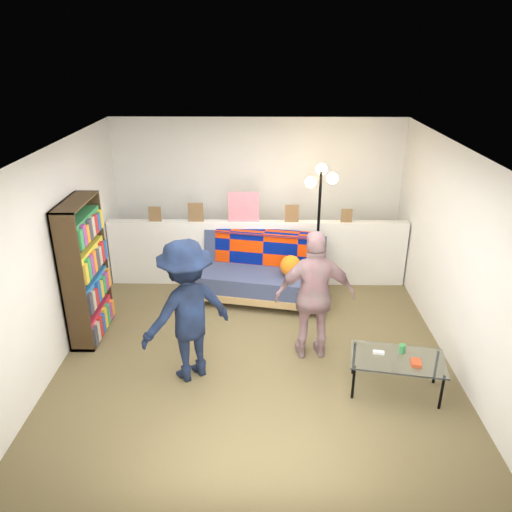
{
  "coord_description": "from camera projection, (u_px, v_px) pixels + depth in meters",
  "views": [
    {
      "loc": [
        0.08,
        -5.13,
        3.45
      ],
      "look_at": [
        0.0,
        0.4,
        1.05
      ],
      "focal_mm": 35.0,
      "sensor_mm": 36.0,
      "label": 1
    }
  ],
  "objects": [
    {
      "name": "bookshelf",
      "position": [
        85.0,
        275.0,
        6.07
      ],
      "size": [
        0.29,
        0.88,
        1.76
      ],
      "color": "#322110",
      "rests_on": "ground"
    },
    {
      "name": "person_right",
      "position": [
        315.0,
        296.0,
        5.66
      ],
      "size": [
        0.94,
        0.44,
        1.56
      ],
      "primitive_type": "imported",
      "rotation": [
        0.0,
        0.0,
        3.21
      ],
      "color": "#D08793",
      "rests_on": "ground"
    },
    {
      "name": "futon_sofa",
      "position": [
        262.0,
        273.0,
        7.15
      ],
      "size": [
        2.01,
        1.22,
        0.81
      ],
      "color": "tan",
      "rests_on": "ground"
    },
    {
      "name": "coffee_table",
      "position": [
        398.0,
        360.0,
        5.2
      ],
      "size": [
        1.05,
        0.69,
        0.5
      ],
      "color": "black",
      "rests_on": "ground"
    },
    {
      "name": "ground",
      "position": [
        256.0,
        348.0,
        6.08
      ],
      "size": [
        5.0,
        5.0,
        0.0
      ],
      "primitive_type": "plane",
      "color": "brown",
      "rests_on": "ground"
    },
    {
      "name": "half_wall_ledge",
      "position": [
        257.0,
        253.0,
        7.53
      ],
      "size": [
        4.45,
        0.15,
        1.0
      ],
      "primitive_type": "cube",
      "color": "silver",
      "rests_on": "ground"
    },
    {
      "name": "room_shell",
      "position": [
        256.0,
        205.0,
        5.84
      ],
      "size": [
        4.6,
        5.05,
        2.45
      ],
      "color": "silver",
      "rests_on": "ground"
    },
    {
      "name": "person_left",
      "position": [
        187.0,
        311.0,
        5.29
      ],
      "size": [
        1.19,
        1.09,
        1.61
      ],
      "primitive_type": "imported",
      "rotation": [
        0.0,
        0.0,
        3.77
      ],
      "color": "black",
      "rests_on": "ground"
    },
    {
      "name": "floor_lamp",
      "position": [
        320.0,
        205.0,
        6.89
      ],
      "size": [
        0.43,
        0.34,
        1.91
      ],
      "color": "black",
      "rests_on": "ground"
    },
    {
      "name": "ledge_decor",
      "position": [
        242.0,
        210.0,
        7.24
      ],
      "size": [
        2.97,
        0.02,
        0.45
      ],
      "color": "brown",
      "rests_on": "half_wall_ledge"
    }
  ]
}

